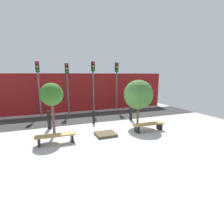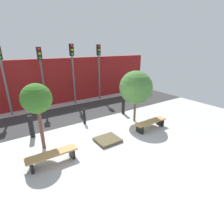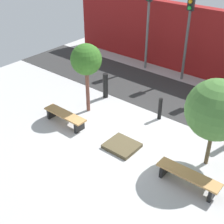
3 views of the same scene
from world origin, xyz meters
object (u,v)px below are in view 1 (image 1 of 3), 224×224
object	(u,v)px
tree_behind_left_bench	(52,95)
traffic_light_mid_west	(67,80)
planter_bed	(106,134)
bollard_center	(131,113)
bench_left	(56,137)
traffic_light_east	(117,78)
traffic_light_west	(38,79)
bench_right	(149,126)
traffic_light_mid_east	(93,78)
tree_behind_right_bench	(138,95)
bollard_left	(94,117)
bollard_far_left	(49,120)

from	to	relation	value
tree_behind_left_bench	traffic_light_mid_west	bearing A→B (deg)	73.59
planter_bed	bollard_center	world-z (taller)	bollard_center
bench_left	traffic_light_east	xyz separation A→B (m)	(5.70, 6.23, 2.53)
traffic_light_west	traffic_light_mid_west	world-z (taller)	traffic_light_west
bench_right	traffic_light_mid_east	xyz separation A→B (m)	(-1.46, 6.23, 2.54)
tree_behind_right_bench	traffic_light_west	xyz separation A→B (m)	(-5.70, 4.97, 0.86)
bollard_left	traffic_light_mid_west	size ratio (longest dim) A/B	0.22
bench_right	bollard_left	distance (m)	3.58
planter_bed	traffic_light_east	distance (m)	7.36
traffic_light_west	traffic_light_mid_east	world-z (taller)	traffic_light_mid_east
tree_behind_left_bench	bollard_far_left	world-z (taller)	tree_behind_left_bench
bench_right	traffic_light_mid_east	distance (m)	6.88
bollard_left	bollard_center	size ratio (longest dim) A/B	0.82
tree_behind_right_bench	traffic_light_mid_west	distance (m)	6.18
bench_left	traffic_light_west	distance (m)	6.74
bollard_far_left	traffic_light_east	bearing A→B (deg)	32.12
planter_bed	traffic_light_mid_east	xyz separation A→B (m)	(1.06, 6.03, 2.80)
traffic_light_west	traffic_light_mid_east	xyz separation A→B (m)	(4.23, 0.00, 0.05)
bollard_left	traffic_light_west	xyz separation A→B (m)	(-3.18, 3.69, 2.37)
bench_right	tree_behind_right_bench	xyz separation A→B (m)	(0.00, 1.25, 1.63)
tree_behind_right_bench	bollard_left	bearing A→B (deg)	153.13
tree_behind_left_bench	bollard_left	bearing A→B (deg)	26.87
traffic_light_east	bollard_far_left	bearing A→B (deg)	-147.88
bench_right	traffic_light_west	distance (m)	8.80
bollard_left	tree_behind_right_bench	bearing A→B (deg)	-26.87
bollard_far_left	traffic_light_west	world-z (taller)	traffic_light_west
planter_bed	traffic_light_west	size ratio (longest dim) A/B	0.26
traffic_light_mid_west	bollard_far_left	bearing A→B (deg)	-114.08
bollard_left	traffic_light_east	size ratio (longest dim) A/B	0.21
planter_bed	traffic_light_west	distance (m)	7.34
bollard_far_left	bollard_center	bearing A→B (deg)	0.00
bollard_far_left	bollard_center	xyz separation A→B (m)	(5.42, 0.00, -0.01)
tree_behind_left_bench	bench_left	bearing A→B (deg)	-90.00
bollard_far_left	traffic_light_mid_east	bearing A→B (deg)	44.44
bollard_far_left	bollard_left	world-z (taller)	bollard_far_left
tree_behind_left_bench	tree_behind_right_bench	xyz separation A→B (m)	(5.05, 0.00, -0.20)
tree_behind_right_bench	traffic_light_mid_west	xyz separation A→B (m)	(-3.58, 4.97, 0.80)
bench_right	traffic_light_mid_west	size ratio (longest dim) A/B	0.47
bench_right	traffic_light_east	world-z (taller)	traffic_light_east
bench_left	tree_behind_right_bench	xyz separation A→B (m)	(5.05, 1.25, 1.63)
bench_right	bollard_center	size ratio (longest dim) A/B	1.75
tree_behind_left_bench	traffic_light_mid_east	bearing A→B (deg)	54.24
bollard_far_left	traffic_light_mid_west	size ratio (longest dim) A/B	0.27
tree_behind_right_bench	bollard_left	size ratio (longest dim) A/B	3.25
planter_bed	bollard_far_left	xyz separation A→B (m)	(-2.71, 2.33, 0.48)
bollard_left	bench_left	bearing A→B (deg)	-134.92
traffic_light_mid_west	traffic_light_mid_east	bearing A→B (deg)	0.01
traffic_light_mid_west	traffic_light_mid_east	distance (m)	2.12
bollard_left	planter_bed	bearing A→B (deg)	-90.00
bench_left	traffic_light_mid_east	distance (m)	7.62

